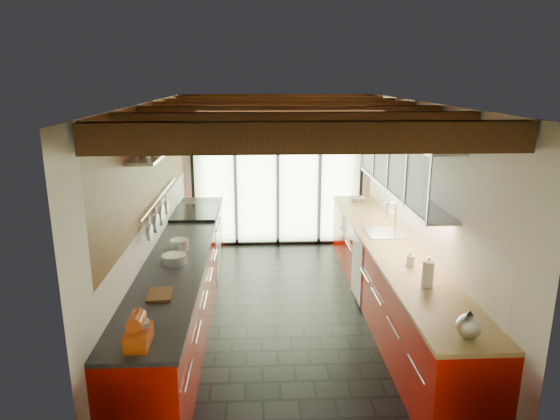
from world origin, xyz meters
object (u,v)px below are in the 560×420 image
at_px(kettle, 469,325).
at_px(soap_bottle, 411,258).
at_px(stand_mixer, 138,331).
at_px(paper_towel, 428,274).
at_px(bowl, 357,199).

xyz_separation_m(kettle, soap_bottle, (0.00, 1.50, -0.01)).
distance_m(stand_mixer, paper_towel, 2.71).
height_order(kettle, soap_bottle, kettle).
relative_size(stand_mixer, soap_bottle, 1.72).
xyz_separation_m(paper_towel, soap_bottle, (0.00, 0.54, -0.04)).
xyz_separation_m(kettle, paper_towel, (0.00, 0.96, 0.02)).
relative_size(stand_mixer, kettle, 1.10).
relative_size(stand_mixer, bowl, 1.26).
xyz_separation_m(paper_towel, bowl, (0.00, 3.43, -0.10)).
bearing_deg(bowl, kettle, -90.00).
relative_size(kettle, soap_bottle, 1.56).
distance_m(paper_towel, soap_bottle, 0.55).
bearing_deg(soap_bottle, stand_mixer, -149.55).
height_order(stand_mixer, soap_bottle, stand_mixer).
bearing_deg(paper_towel, soap_bottle, 90.00).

